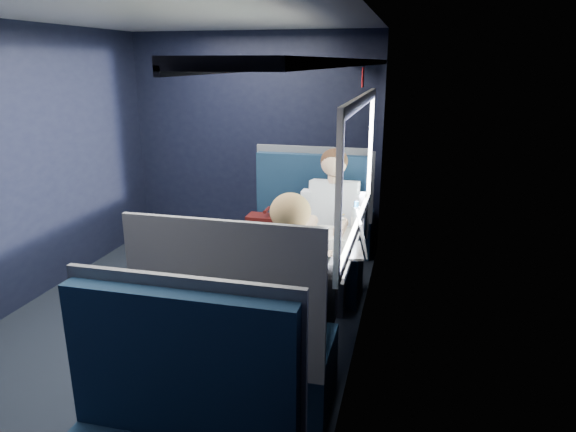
% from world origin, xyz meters
% --- Properties ---
extents(ground, '(2.80, 4.20, 0.01)m').
position_xyz_m(ground, '(0.00, 0.00, -0.01)').
color(ground, black).
extents(room_shell, '(3.00, 4.40, 2.40)m').
position_xyz_m(room_shell, '(0.02, 0.00, 1.48)').
color(room_shell, black).
rests_on(room_shell, ground).
extents(table, '(0.62, 1.00, 0.74)m').
position_xyz_m(table, '(1.03, 0.00, 0.66)').
color(table, '#54565E').
rests_on(table, ground).
extents(seat_bay_near, '(1.04, 0.62, 1.26)m').
position_xyz_m(seat_bay_near, '(0.83, 0.87, 0.42)').
color(seat_bay_near, '#0B1C32').
rests_on(seat_bay_near, ground).
extents(seat_bay_far, '(1.04, 0.62, 1.26)m').
position_xyz_m(seat_bay_far, '(0.85, -0.87, 0.41)').
color(seat_bay_far, '#0B1C32').
rests_on(seat_bay_far, ground).
extents(seat_row_front, '(1.04, 0.51, 1.16)m').
position_xyz_m(seat_row_front, '(0.85, 1.80, 0.41)').
color(seat_row_front, '#0B1C32').
rests_on(seat_row_front, ground).
extents(man, '(0.53, 0.56, 1.32)m').
position_xyz_m(man, '(1.10, 0.70, 0.72)').
color(man, black).
rests_on(man, ground).
extents(woman, '(0.53, 0.56, 1.32)m').
position_xyz_m(woman, '(1.10, -0.71, 0.73)').
color(woman, black).
rests_on(woman, ground).
extents(papers, '(0.63, 0.78, 0.01)m').
position_xyz_m(papers, '(0.93, 0.08, 0.74)').
color(papers, white).
rests_on(papers, table).
extents(laptop, '(0.32, 0.39, 0.26)m').
position_xyz_m(laptop, '(1.36, -0.05, 0.81)').
color(laptop, silver).
rests_on(laptop, table).
extents(bottle_small, '(0.07, 0.07, 0.24)m').
position_xyz_m(bottle_small, '(1.33, 0.41, 0.84)').
color(bottle_small, silver).
rests_on(bottle_small, table).
extents(cup, '(0.07, 0.07, 0.09)m').
position_xyz_m(cup, '(1.20, 0.44, 0.78)').
color(cup, white).
rests_on(cup, table).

